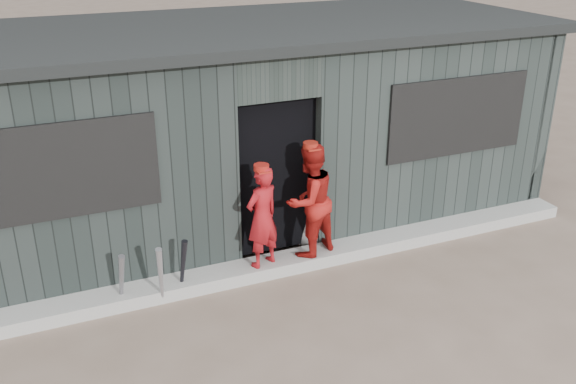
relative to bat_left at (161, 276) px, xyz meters
name	(u,v)px	position (x,y,z in m)	size (l,w,h in m)	color
ground	(362,357)	(1.55, -1.58, -0.39)	(80.00, 80.00, 0.00)	brown
curb	(287,263)	(1.55, 0.24, -0.31)	(8.00, 0.36, 0.15)	#A0A09B
bat_left	(161,276)	(0.00, 0.00, 0.00)	(0.07, 0.07, 0.78)	#9A9AA2
bat_mid	(121,280)	(-0.39, 0.16, -0.04)	(0.07, 0.07, 0.69)	slate
bat_right	(183,267)	(0.28, 0.17, -0.04)	(0.07, 0.07, 0.69)	black
player_red_left	(262,217)	(1.23, 0.21, 0.37)	(0.44, 0.29, 1.21)	#A4141A
player_red_right	(310,200)	(1.84, 0.26, 0.45)	(0.66, 0.52, 1.37)	#A11813
player_grey_back	(316,193)	(2.12, 0.66, 0.33)	(0.70, 0.45, 1.43)	#A3A3A3
dugout	(238,126)	(1.55, 1.93, 0.90)	(8.30, 3.30, 2.62)	black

